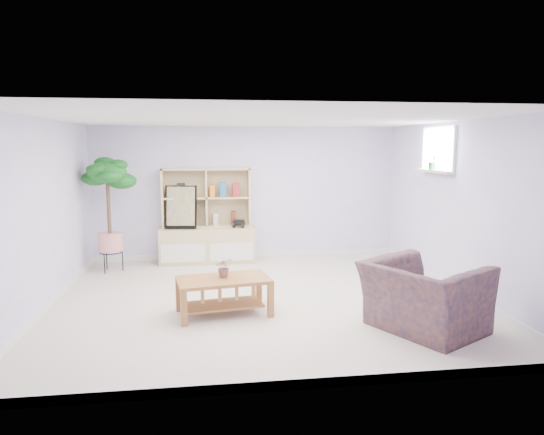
{
  "coord_description": "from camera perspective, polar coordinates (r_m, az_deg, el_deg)",
  "views": [
    {
      "loc": [
        -0.71,
        -6.29,
        2.05
      ],
      "look_at": [
        0.21,
        0.56,
        1.03
      ],
      "focal_mm": 32.0,
      "sensor_mm": 36.0,
      "label": 1
    }
  ],
  "objects": [
    {
      "name": "armchair",
      "position": [
        5.72,
        17.46,
        -8.38
      ],
      "size": [
        1.48,
        1.54,
        0.88
      ],
      "primitive_type": "imported",
      "rotation": [
        0.0,
        0.0,
        2.08
      ],
      "color": "#171E37",
      "rests_on": "floor"
    },
    {
      "name": "sill_plant",
      "position": [
        7.74,
        18.35,
        6.27
      ],
      "size": [
        0.17,
        0.15,
        0.24
      ],
      "primitive_type": "imported",
      "rotation": [
        0.0,
        0.0,
        0.41
      ],
      "color": "#0D4B14",
      "rests_on": "window_sill"
    },
    {
      "name": "toy_truck",
      "position": [
        8.6,
        -3.93,
        -0.66
      ],
      "size": [
        0.32,
        0.24,
        0.15
      ],
      "primitive_type": null,
      "rotation": [
        0.0,
        0.0,
        -0.18
      ],
      "color": "black",
      "rests_on": "storage_unit"
    },
    {
      "name": "baseboard",
      "position": [
        6.64,
        -1.18,
        -9.16
      ],
      "size": [
        5.5,
        5.0,
        0.1
      ],
      "primitive_type": null,
      "color": "white",
      "rests_on": "floor"
    },
    {
      "name": "floor",
      "position": [
        6.65,
        -1.18,
        -9.57
      ],
      "size": [
        5.5,
        5.0,
        0.01
      ],
      "primitive_type": "cube",
      "color": "beige",
      "rests_on": "ground"
    },
    {
      "name": "floor_tree",
      "position": [
        8.31,
        -18.63,
        0.28
      ],
      "size": [
        0.75,
        0.75,
        1.88
      ],
      "primitive_type": null,
      "rotation": [
        0.0,
        0.0,
        0.08
      ],
      "color": "#0D4B14",
      "rests_on": "floor"
    },
    {
      "name": "ceiling",
      "position": [
        6.34,
        -1.25,
        11.54
      ],
      "size": [
        5.5,
        5.0,
        0.01
      ],
      "primitive_type": "cube",
      "color": "white",
      "rests_on": "walls"
    },
    {
      "name": "window_sill",
      "position": [
        7.68,
        18.52,
        5.19
      ],
      "size": [
        0.14,
        1.0,
        0.04
      ],
      "primitive_type": "cube",
      "color": "white",
      "rests_on": "walls"
    },
    {
      "name": "storage_unit",
      "position": [
        8.61,
        -7.68,
        0.19
      ],
      "size": [
        1.67,
        0.56,
        1.67
      ],
      "primitive_type": null,
      "color": "tan",
      "rests_on": "floor"
    },
    {
      "name": "walls",
      "position": [
        6.39,
        -1.21,
        0.73
      ],
      "size": [
        5.51,
        5.01,
        2.4
      ],
      "color": "silver",
      "rests_on": "floor"
    },
    {
      "name": "table_plant",
      "position": [
        6.01,
        -5.64,
        -5.85
      ],
      "size": [
        0.22,
        0.19,
        0.24
      ],
      "primitive_type": "imported",
      "rotation": [
        0.0,
        0.0,
        0.01
      ],
      "color": "#1C6124",
      "rests_on": "coffee_table"
    },
    {
      "name": "coffee_table",
      "position": [
        6.05,
        -5.69,
        -9.19
      ],
      "size": [
        1.2,
        0.78,
        0.45
      ],
      "primitive_type": null,
      "rotation": [
        0.0,
        0.0,
        0.16
      ],
      "color": "brown",
      "rests_on": "floor"
    },
    {
      "name": "window",
      "position": [
        7.7,
        19.04,
        7.56
      ],
      "size": [
        0.1,
        0.98,
        0.68
      ],
      "primitive_type": null,
      "color": "#CBE2FF",
      "rests_on": "walls"
    },
    {
      "name": "poster",
      "position": [
        8.54,
        -10.67,
        1.2
      ],
      "size": [
        0.56,
        0.2,
        0.76
      ],
      "primitive_type": null,
      "rotation": [
        0.0,
        0.0,
        -0.14
      ],
      "color": "gold",
      "rests_on": "storage_unit"
    }
  ]
}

